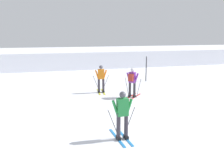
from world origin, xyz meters
TOP-DOWN VIEW (x-y plane):
  - ground_plane at (0.00, 0.00)m, footprint 120.00×120.00m
  - far_snow_ridge at (0.00, 19.57)m, footprint 80.00×7.79m
  - skier_green at (-2.12, -0.91)m, footprint 1.00×1.61m
  - skier_orange at (-1.20, 5.96)m, footprint 1.00×1.63m
  - skier_purple at (0.22, 4.33)m, footprint 1.37×1.42m
  - trail_marker_pole at (3.01, 8.63)m, footprint 0.07×0.07m

SIDE VIEW (x-z plane):
  - ground_plane at x=0.00m, z-range 0.00..0.00m
  - far_snow_ridge at x=0.00m, z-range 0.00..1.75m
  - skier_orange at x=-1.20m, z-range 0.06..1.77m
  - skier_green at x=-2.12m, z-range 0.06..1.77m
  - trail_marker_pole at x=3.01m, z-range 0.00..1.90m
  - skier_purple at x=0.22m, z-range 0.10..1.81m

